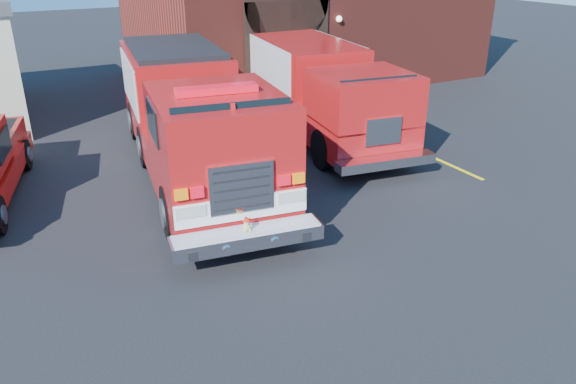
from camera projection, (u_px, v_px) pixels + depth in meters
ground at (263, 225)px, 12.97m from camera, size 100.00×100.00×0.00m
parking_stripe_near at (445, 163)px, 16.61m from camera, size 0.12×3.00×0.01m
parking_stripe_mid at (383, 135)px, 19.01m from camera, size 0.12×3.00×0.01m
parking_stripe_far at (335, 113)px, 21.42m from camera, size 0.12×3.00×0.01m
fire_engine at (192, 117)px, 15.15m from camera, size 4.40×10.72×3.21m
secondary_truck at (320, 88)px, 18.55m from camera, size 4.02×9.21×2.89m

